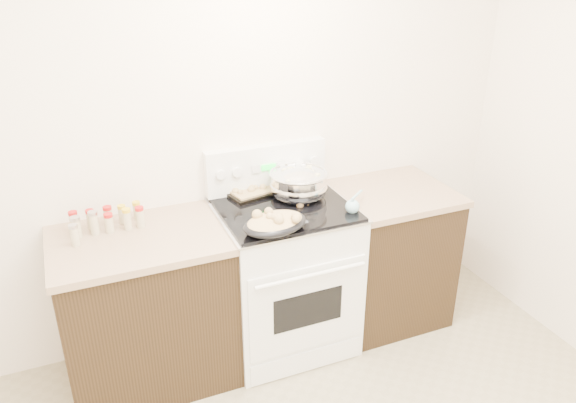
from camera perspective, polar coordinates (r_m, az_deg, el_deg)
name	(u,v)px	position (r m, az deg, el deg)	size (l,w,h in m)	color
room_shell	(361,185)	(1.61, 7.39, 1.66)	(4.10, 3.60, 2.75)	white
counter_left	(148,308)	(3.30, -14.06, -10.48)	(0.93, 0.67, 0.92)	black
counter_right	(386,254)	(3.77, 9.98, -5.26)	(0.73, 0.67, 0.92)	black
kitchen_range	(285,274)	(3.45, -0.35, -7.34)	(0.78, 0.73, 1.22)	white
mixing_bowl	(299,184)	(3.32, 1.08, 1.75)	(0.42, 0.42, 0.21)	silver
roasting_pan	(275,222)	(2.95, -1.32, -2.14)	(0.41, 0.33, 0.12)	black
baking_sheet	(256,188)	(3.43, -3.28, 1.34)	(0.43, 0.35, 0.06)	black
wooden_spoon	(299,202)	(3.26, 1.10, -0.06)	(0.08, 0.24, 0.04)	#9C7547
blue_ladle	(353,205)	(3.19, 6.61, -0.38)	(0.21, 0.23, 0.10)	#8EC4D3
spice_jars	(104,221)	(3.15, -18.19, -1.86)	(0.39, 0.22, 0.13)	#BFB28C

